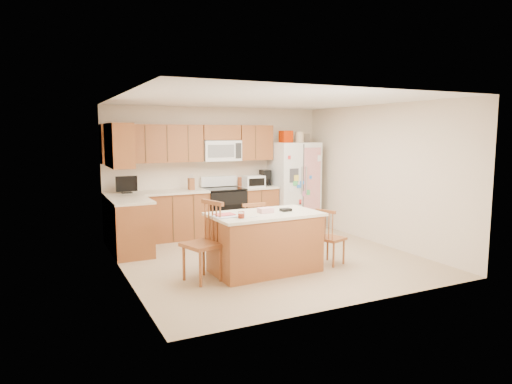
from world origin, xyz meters
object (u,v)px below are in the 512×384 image
refrigerator (294,184)px  windsor_chair_right (330,238)px  island (265,242)px  windsor_chair_back (250,233)px  stove (223,210)px  windsor_chair_left (203,244)px

refrigerator → windsor_chair_right: bearing=-108.9°
island → windsor_chair_back: 0.61m
stove → island: size_ratio=0.70×
island → windsor_chair_left: (-0.93, -0.01, 0.08)m
windsor_chair_back → windsor_chair_right: (1.00, -0.72, -0.03)m
windsor_chair_right → windsor_chair_back: bearing=144.0°
stove → windsor_chair_right: size_ratio=1.31×
island → windsor_chair_right: (1.06, -0.11, -0.03)m
refrigerator → island: 3.20m
stove → windsor_chair_right: (0.68, -2.67, -0.07)m
windsor_chair_back → windsor_chair_right: windsor_chair_back is taller
windsor_chair_back → windsor_chair_left: bearing=-147.8°
island → windsor_chair_right: island is taller
stove → island: stove is taller
stove → refrigerator: bearing=-2.3°
windsor_chair_left → windsor_chair_right: 2.00m
stove → windsor_chair_back: (-0.32, -1.95, -0.03)m
windsor_chair_left → windsor_chair_back: windsor_chair_left is taller
refrigerator → windsor_chair_left: bearing=-139.0°
island → windsor_chair_right: size_ratio=1.87×
windsor_chair_left → windsor_chair_back: 1.18m
refrigerator → windsor_chair_back: size_ratio=2.19×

